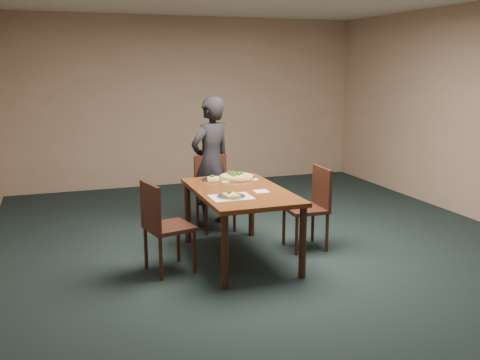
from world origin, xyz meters
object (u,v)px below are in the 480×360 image
object	(u,v)px
pizza_pan	(236,176)
diner	(211,162)
chair_left	(162,222)
slice_plate_far	(213,179)
dining_table	(240,198)
chair_far	(213,188)
slice_plate_near	(231,196)
chair_right	(312,203)

from	to	relation	value
pizza_pan	diner	bearing A→B (deg)	95.97
chair_left	pizza_pan	world-z (taller)	chair_left
chair_left	slice_plate_far	world-z (taller)	chair_left
pizza_pan	slice_plate_far	size ratio (longest dim) A/B	1.49
chair_left	slice_plate_far	size ratio (longest dim) A/B	3.25
chair_left	pizza_pan	bearing A→B (deg)	-69.88
dining_table	diner	bearing A→B (deg)	87.03
chair_far	chair_left	xyz separation A→B (m)	(-0.90, -1.26, 0.00)
chair_left	slice_plate_near	xyz separation A→B (m)	(0.66, -0.16, 0.25)
chair_right	slice_plate_near	distance (m)	1.14
chair_left	slice_plate_near	world-z (taller)	chair_left
chair_left	diner	world-z (taller)	diner
chair_right	dining_table	bearing A→B (deg)	-84.11
diner	pizza_pan	distance (m)	0.76
slice_plate_far	chair_far	bearing A→B (deg)	73.59
diner	pizza_pan	size ratio (longest dim) A/B	3.91
dining_table	chair_left	xyz separation A→B (m)	(-0.85, -0.11, -0.14)
chair_right	slice_plate_near	size ratio (longest dim) A/B	3.25
chair_far	diner	world-z (taller)	diner
slice_plate_far	chair_right	bearing A→B (deg)	-25.10
pizza_pan	slice_plate_near	size ratio (longest dim) A/B	1.49
chair_right	diner	bearing A→B (deg)	-144.99
pizza_pan	slice_plate_far	world-z (taller)	pizza_pan
dining_table	chair_right	world-z (taller)	chair_right
chair_right	diner	world-z (taller)	diner
chair_left	chair_right	bearing A→B (deg)	-97.13
chair_far	chair_right	size ratio (longest dim) A/B	1.00
pizza_pan	slice_plate_far	xyz separation A→B (m)	(-0.27, -0.00, -0.01)
chair_right	slice_plate_far	xyz separation A→B (m)	(-1.00, 0.47, 0.25)
chair_far	pizza_pan	distance (m)	0.67
dining_table	slice_plate_far	bearing A→B (deg)	103.52
dining_table	chair_left	distance (m)	0.87
chair_right	chair_far	bearing A→B (deg)	-141.38
chair_right	diner	xyz separation A→B (m)	(-0.80, 1.22, 0.30)
slice_plate_far	chair_left	bearing A→B (deg)	-138.05
chair_far	diner	distance (m)	0.33
dining_table	pizza_pan	xyz separation A→B (m)	(0.15, 0.53, 0.12)
chair_far	chair_right	distance (m)	1.36
dining_table	pizza_pan	size ratio (longest dim) A/B	3.59
slice_plate_far	dining_table	bearing A→B (deg)	-76.48
chair_far	pizza_pan	world-z (taller)	chair_far
dining_table	chair_far	size ratio (longest dim) A/B	1.65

